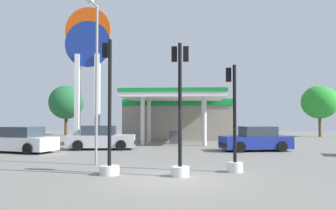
{
  "coord_description": "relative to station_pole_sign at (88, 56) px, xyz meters",
  "views": [
    {
      "loc": [
        0.83,
        -12.44,
        2.19
      ],
      "look_at": [
        -1.17,
        13.73,
        3.12
      ],
      "focal_mm": 37.59,
      "sensor_mm": 36.0,
      "label": 1
    }
  ],
  "objects": [
    {
      "name": "ground_plane",
      "position": [
        8.54,
        -17.58,
        -7.56
      ],
      "size": [
        90.0,
        90.0,
        0.0
      ],
      "primitive_type": "plane",
      "color": "slate",
      "rests_on": "ground"
    },
    {
      "name": "gas_station",
      "position": [
        7.69,
        5.26,
        -5.29
      ],
      "size": [
        10.6,
        13.45,
        4.4
      ],
      "color": "gray",
      "rests_on": "ground"
    },
    {
      "name": "station_pole_sign",
      "position": [
        0.0,
        0.0,
        0.0
      ],
      "size": [
        4.07,
        0.56,
        11.91
      ],
      "color": "white",
      "rests_on": "ground"
    },
    {
      "name": "car_0",
      "position": [
        2.93,
        -6.22,
        -6.82
      ],
      "size": [
        4.78,
        2.52,
        1.64
      ],
      "color": "black",
      "rests_on": "ground"
    },
    {
      "name": "car_1",
      "position": [
        13.35,
        -6.56,
        -6.83
      ],
      "size": [
        4.79,
        2.84,
        1.61
      ],
      "color": "black",
      "rests_on": "ground"
    },
    {
      "name": "car_3",
      "position": [
        -1.52,
        -8.72,
        -6.83
      ],
      "size": [
        4.83,
        2.97,
        1.61
      ],
      "color": "black",
      "rests_on": "ground"
    },
    {
      "name": "traffic_signal_0",
      "position": [
        6.08,
        -16.73,
        -6.18
      ],
      "size": [
        0.77,
        0.77,
        5.2
      ],
      "color": "silver",
      "rests_on": "ground"
    },
    {
      "name": "traffic_signal_1",
      "position": [
        8.82,
        -16.87,
        -5.79
      ],
      "size": [
        0.68,
        0.7,
        4.99
      ],
      "color": "silver",
      "rests_on": "ground"
    },
    {
      "name": "traffic_signal_2",
      "position": [
        10.94,
        -15.69,
        -6.25
      ],
      "size": [
        0.63,
        0.67,
        4.32
      ],
      "color": "silver",
      "rests_on": "ground"
    },
    {
      "name": "tree_0",
      "position": [
        -6.46,
        12.2,
        -3.5
      ],
      "size": [
        4.25,
        4.25,
        6.14
      ],
      "color": "brown",
      "rests_on": "ground"
    },
    {
      "name": "tree_1",
      "position": [
        7.98,
        12.2,
        -3.56
      ],
      "size": [
        3.83,
        3.83,
        5.59
      ],
      "color": "brown",
      "rests_on": "ground"
    },
    {
      "name": "tree_2",
      "position": [
        23.57,
        11.2,
        -3.62
      ],
      "size": [
        4.06,
        4.06,
        5.83
      ],
      "color": "brown",
      "rests_on": "ground"
    },
    {
      "name": "corner_streetlamp",
      "position": [
        4.79,
        -14.17,
        -3.11
      ],
      "size": [
        0.24,
        1.48,
        7.48
      ],
      "color": "gray",
      "rests_on": "ground"
    }
  ]
}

